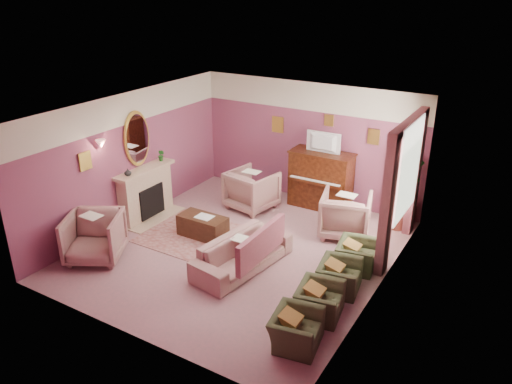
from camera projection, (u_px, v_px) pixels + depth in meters
The scene contains 48 objects.
floor at pixel (240, 249), 9.83m from camera, with size 5.50×6.00×0.01m, color #A47379.
ceiling at pixel (238, 110), 8.73m from camera, with size 5.50×6.00×0.01m, color white.
wall_back at pixel (308, 142), 11.65m from camera, with size 5.50×0.02×2.80m, color #703B5B.
wall_front at pixel (123, 254), 6.91m from camera, with size 5.50×0.02×2.80m, color #703B5B.
wall_left at pixel (130, 159), 10.57m from camera, with size 0.02×6.00×2.80m, color #703B5B.
wall_right at pixel (384, 217), 7.98m from camera, with size 0.02×6.00×2.80m, color #703B5B.
picture_rail_band at pixel (310, 97), 11.22m from camera, with size 5.50×0.01×0.65m, color silver.
stripe_panel at pixel (403, 206), 9.14m from camera, with size 0.01×3.00×2.15m, color #959F7D.
fireplace_surround at pixel (146, 194), 10.99m from camera, with size 0.30×1.40×1.10m, color #CCB08D.
fireplace_inset at pixel (150, 201), 11.00m from camera, with size 0.18×0.72×0.68m, color black.
fire_ember at pixel (152, 209), 11.05m from camera, with size 0.06×0.54×0.10m, color orange.
mantel_shelf at pixel (145, 170), 10.75m from camera, with size 0.40×1.55×0.07m, color #CCB08D.
hearth at pixel (155, 218), 11.10m from camera, with size 0.55×1.50×0.02m, color #CCB08D.
mirror_frame at pixel (137, 139), 10.55m from camera, with size 0.04×0.72×1.20m, color #E3C44C.
mirror_glass at pixel (138, 139), 10.54m from camera, with size 0.01×0.60×1.06m, color silver.
sconce_shade at pixel (101, 144), 9.61m from camera, with size 0.20×0.20×0.16m, color #E58C83.
piano at pixel (321, 180), 11.45m from camera, with size 1.40×0.60×1.30m, color #3C180A.
piano_keyshelf at pixel (315, 182), 11.15m from camera, with size 1.30×0.12×0.06m, color #3C180A.
piano_keys at pixel (315, 181), 11.13m from camera, with size 1.20×0.08×0.02m, color silver.
piano_top at pixel (322, 153), 11.19m from camera, with size 1.45×0.65×0.04m, color #3C180A.
television at pixel (322, 141), 11.04m from camera, with size 0.80×0.12×0.48m, color black.
print_back_left at pixel (278, 125), 11.87m from camera, with size 0.30×0.03×0.38m, color #E3C44C.
print_back_right at pixel (374, 137), 10.74m from camera, with size 0.26×0.03×0.34m, color #E3C44C.
print_back_mid at pixel (329, 120), 11.14m from camera, with size 0.22×0.03×0.26m, color #E3C44C.
print_left_wall at pixel (85, 161), 9.48m from camera, with size 0.03×0.28×0.36m, color #E3C44C.
window_blind at pixel (409, 170), 9.11m from camera, with size 0.03×1.40×1.80m, color beige.
curtain_left at pixel (387, 207), 8.58m from camera, with size 0.16×0.34×2.60m, color #8F4451.
curtain_right at pixel (415, 174), 10.03m from camera, with size 0.16×0.34×2.60m, color #8F4451.
pelmet at pixel (410, 123), 8.81m from camera, with size 0.16×2.20×0.16m, color #8F4451.
mantel_plant at pixel (161, 155), 11.11m from camera, with size 0.16×0.16×0.28m, color #1E681D.
mantel_vase at pixel (128, 172), 10.31m from camera, with size 0.16×0.16×0.16m, color silver.
area_rug at pixel (205, 238), 10.23m from camera, with size 2.50×1.80×0.01m, color #A46963.
coffee_table at pixel (203, 226), 10.25m from camera, with size 1.00×0.50×0.45m, color #382112.
table_paper at pixel (204, 217), 10.14m from camera, with size 0.35×0.28×0.01m, color silver.
sofa at pixel (242, 247), 9.06m from camera, with size 0.68×2.05×0.83m, color #A67A70.
sofa_throw at pixel (262, 244), 8.80m from camera, with size 0.10×1.55×0.57m, color #8F4451.
floral_armchair_left at pixel (252, 188), 11.42m from camera, with size 0.97×0.97×1.01m, color #A67A70.
floral_armchair_right at pixel (346, 213), 10.20m from camera, with size 0.97×0.97×1.01m, color #A67A70.
floral_armchair_front at pixel (94, 235), 9.31m from camera, with size 0.97×0.97×1.01m, color #A67A70.
olive_chair_a at pixel (296, 325), 7.15m from camera, with size 0.55×0.78×0.67m, color #3E4629.
olive_chair_b at pixel (320, 296), 7.80m from camera, with size 0.55×0.78×0.67m, color #3E4629.
olive_chair_c at pixel (340, 272), 8.45m from camera, with size 0.55×0.78×0.67m, color #3E4629.
olive_chair_d at pixel (357, 251), 9.10m from camera, with size 0.55×0.78×0.67m, color #3E4629.
side_table at pixel (396, 210), 10.70m from camera, with size 0.52×0.52×0.70m, color white.
side_plant_big at pixel (399, 187), 10.49m from camera, with size 0.30×0.30×0.34m, color #1E681D.
side_plant_small at pixel (403, 191), 10.37m from camera, with size 0.16×0.16×0.28m, color #1E681D.
palm_pot at pixel (398, 221), 10.62m from camera, with size 0.34×0.34×0.34m, color brown.
palm_plant at pixel (402, 182), 10.27m from camera, with size 0.76×0.76×1.44m, color #1E681D.
Camera 1 is at (4.67, -7.22, 4.89)m, focal length 35.00 mm.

